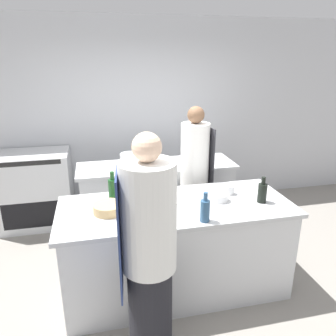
{
  "coord_description": "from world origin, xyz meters",
  "views": [
    {
      "loc": [
        -0.7,
        -2.72,
        2.26
      ],
      "look_at": [
        0.0,
        0.35,
        1.18
      ],
      "focal_mm": 35.0,
      "sensor_mm": 36.0,
      "label": 1
    }
  ],
  "objects_px": {
    "oven_range": "(35,189)",
    "bottle_wine": "(262,192)",
    "chef_at_stove": "(194,179)",
    "bottle_cooking_oil": "(205,210)",
    "bowl_wooden_salad": "(136,195)",
    "bottle_vinegar": "(154,203)",
    "bowl_ceramic_blue": "(108,208)",
    "stockpot": "(131,160)",
    "bottle_olive_oil": "(113,189)",
    "cup": "(229,190)",
    "bowl_mixing_large": "(219,197)",
    "chef_at_prep_near": "(149,258)",
    "bowl_prep_small": "(144,220)"
  },
  "relations": [
    {
      "from": "stockpot",
      "to": "bottle_olive_oil",
      "type": "bearing_deg",
      "value": -106.72
    },
    {
      "from": "oven_range",
      "to": "cup",
      "type": "xyz_separation_m",
      "value": [
        2.15,
        -1.62,
        0.46
      ]
    },
    {
      "from": "chef_at_prep_near",
      "to": "cup",
      "type": "height_order",
      "value": "chef_at_prep_near"
    },
    {
      "from": "chef_at_prep_near",
      "to": "cup",
      "type": "relative_size",
      "value": 18.66
    },
    {
      "from": "chef_at_prep_near",
      "to": "bottle_wine",
      "type": "xyz_separation_m",
      "value": [
        1.21,
        0.63,
        0.12
      ]
    },
    {
      "from": "cup",
      "to": "bottle_cooking_oil",
      "type": "bearing_deg",
      "value": -131.13
    },
    {
      "from": "bottle_wine",
      "to": "bowl_mixing_large",
      "type": "xyz_separation_m",
      "value": [
        -0.39,
        0.12,
        -0.06
      ]
    },
    {
      "from": "chef_at_prep_near",
      "to": "bowl_mixing_large",
      "type": "xyz_separation_m",
      "value": [
        0.82,
        0.76,
        0.06
      ]
    },
    {
      "from": "bottle_olive_oil",
      "to": "bowl_wooden_salad",
      "type": "xyz_separation_m",
      "value": [
        0.22,
        -0.04,
        -0.07
      ]
    },
    {
      "from": "bottle_vinegar",
      "to": "bowl_mixing_large",
      "type": "relative_size",
      "value": 1.26
    },
    {
      "from": "chef_at_stove",
      "to": "stockpot",
      "type": "relative_size",
      "value": 6.61
    },
    {
      "from": "bowl_prep_small",
      "to": "cup",
      "type": "height_order",
      "value": "cup"
    },
    {
      "from": "bowl_ceramic_blue",
      "to": "bottle_vinegar",
      "type": "bearing_deg",
      "value": -8.89
    },
    {
      "from": "chef_at_stove",
      "to": "bowl_ceramic_blue",
      "type": "bearing_deg",
      "value": -61.93
    },
    {
      "from": "bottle_cooking_oil",
      "to": "bowl_wooden_salad",
      "type": "bearing_deg",
      "value": 131.28
    },
    {
      "from": "bowl_ceramic_blue",
      "to": "stockpot",
      "type": "relative_size",
      "value": 1.03
    },
    {
      "from": "bottle_vinegar",
      "to": "bottle_wine",
      "type": "height_order",
      "value": "bottle_wine"
    },
    {
      "from": "oven_range",
      "to": "bowl_mixing_large",
      "type": "bearing_deg",
      "value": -41.31
    },
    {
      "from": "chef_at_stove",
      "to": "bottle_wine",
      "type": "distance_m",
      "value": 0.97
    },
    {
      "from": "cup",
      "to": "bowl_prep_small",
      "type": "bearing_deg",
      "value": -156.33
    },
    {
      "from": "stockpot",
      "to": "bowl_mixing_large",
      "type": "bearing_deg",
      "value": -59.05
    },
    {
      "from": "oven_range",
      "to": "bowl_ceramic_blue",
      "type": "bearing_deg",
      "value": -62.33
    },
    {
      "from": "bowl_prep_small",
      "to": "oven_range",
      "type": "bearing_deg",
      "value": 120.64
    },
    {
      "from": "bottle_olive_oil",
      "to": "bottle_cooking_oil",
      "type": "xyz_separation_m",
      "value": [
        0.73,
        -0.63,
        -0.01
      ]
    },
    {
      "from": "cup",
      "to": "chef_at_stove",
      "type": "bearing_deg",
      "value": 105.76
    },
    {
      "from": "bottle_olive_oil",
      "to": "bowl_mixing_large",
      "type": "distance_m",
      "value": 1.03
    },
    {
      "from": "bowl_prep_small",
      "to": "cup",
      "type": "xyz_separation_m",
      "value": [
        0.94,
        0.41,
        0.01
      ]
    },
    {
      "from": "bowl_ceramic_blue",
      "to": "bottle_wine",
      "type": "bearing_deg",
      "value": -4.04
    },
    {
      "from": "oven_range",
      "to": "bowl_prep_small",
      "type": "bearing_deg",
      "value": -59.36
    },
    {
      "from": "chef_at_prep_near",
      "to": "bottle_vinegar",
      "type": "bearing_deg",
      "value": -7.67
    },
    {
      "from": "chef_at_stove",
      "to": "cup",
      "type": "xyz_separation_m",
      "value": [
        0.17,
        -0.62,
        0.1
      ]
    },
    {
      "from": "bottle_cooking_oil",
      "to": "bowl_mixing_large",
      "type": "distance_m",
      "value": 0.46
    },
    {
      "from": "bottle_wine",
      "to": "bowl_ceramic_blue",
      "type": "xyz_separation_m",
      "value": [
        -1.45,
        0.1,
        -0.06
      ]
    },
    {
      "from": "chef_at_prep_near",
      "to": "bowl_wooden_salad",
      "type": "relative_size",
      "value": 6.75
    },
    {
      "from": "bowl_mixing_large",
      "to": "stockpot",
      "type": "height_order",
      "value": "stockpot"
    },
    {
      "from": "bottle_cooking_oil",
      "to": "bowl_wooden_salad",
      "type": "relative_size",
      "value": 0.98
    },
    {
      "from": "oven_range",
      "to": "bottle_wine",
      "type": "bearing_deg",
      "value": -38.25
    },
    {
      "from": "chef_at_prep_near",
      "to": "bottle_vinegar",
      "type": "relative_size",
      "value": 8.53
    },
    {
      "from": "chef_at_stove",
      "to": "bottle_wine",
      "type": "relative_size",
      "value": 6.77
    },
    {
      "from": "bottle_vinegar",
      "to": "bottle_wine",
      "type": "xyz_separation_m",
      "value": [
        1.05,
        -0.04,
        0.02
      ]
    },
    {
      "from": "oven_range",
      "to": "chef_at_stove",
      "type": "xyz_separation_m",
      "value": [
        1.97,
        -1.0,
        0.36
      ]
    },
    {
      "from": "chef_at_stove",
      "to": "bottle_cooking_oil",
      "type": "xyz_separation_m",
      "value": [
        -0.26,
        -1.11,
        0.16
      ]
    },
    {
      "from": "bowl_mixing_large",
      "to": "chef_at_stove",
      "type": "bearing_deg",
      "value": 91.15
    },
    {
      "from": "bowl_ceramic_blue",
      "to": "stockpot",
      "type": "xyz_separation_m",
      "value": [
        0.34,
        1.22,
        0.05
      ]
    },
    {
      "from": "bottle_vinegar",
      "to": "bowl_ceramic_blue",
      "type": "relative_size",
      "value": 0.79
    },
    {
      "from": "bowl_mixing_large",
      "to": "stockpot",
      "type": "distance_m",
      "value": 1.39
    },
    {
      "from": "oven_range",
      "to": "chef_at_prep_near",
      "type": "distance_m",
      "value": 2.79
    },
    {
      "from": "bowl_mixing_large",
      "to": "bowl_ceramic_blue",
      "type": "distance_m",
      "value": 1.06
    },
    {
      "from": "bottle_olive_oil",
      "to": "bowl_wooden_salad",
      "type": "distance_m",
      "value": 0.23
    },
    {
      "from": "oven_range",
      "to": "chef_at_prep_near",
      "type": "bearing_deg",
      "value": -65.03
    }
  ]
}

